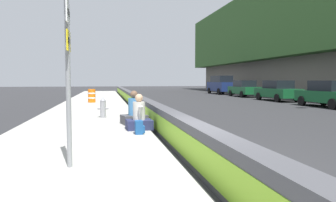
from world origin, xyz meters
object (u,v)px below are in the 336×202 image
(backpack, at_px, (139,127))
(parked_car_midline, at_px, (244,88))
(route_sign_post, at_px, (68,52))
(parked_car_third, at_px, (329,94))
(parked_car_far, at_px, (221,85))
(construction_barrel, at_px, (92,96))
(parked_car_fourth, at_px, (277,91))
(seated_person_foreground, at_px, (139,118))
(fire_hydrant, at_px, (103,107))
(seated_person_middle, at_px, (134,114))

(backpack, height_order, parked_car_midline, parked_car_midline)
(route_sign_post, bearing_deg, parked_car_third, -52.15)
(backpack, distance_m, parked_car_far, 30.18)
(construction_barrel, bearing_deg, parked_car_far, -47.93)
(parked_car_fourth, bearing_deg, seated_person_foreground, 135.86)
(parked_car_midline, bearing_deg, backpack, 147.66)
(seated_person_foreground, height_order, backpack, seated_person_foreground)
(seated_person_foreground, relative_size, backpack, 2.88)
(parked_car_third, bearing_deg, parked_car_far, -0.45)
(seated_person_foreground, relative_size, parked_car_third, 0.25)
(construction_barrel, xyz_separation_m, parked_car_fourth, (0.64, -14.98, 0.24))
(parked_car_third, distance_m, parked_car_fourth, 6.11)
(backpack, height_order, parked_car_third, parked_car_third)
(seated_person_foreground, relative_size, parked_car_fourth, 0.25)
(fire_hydrant, relative_size, parked_car_far, 0.18)
(construction_barrel, bearing_deg, backpack, -171.87)
(route_sign_post, relative_size, parked_car_third, 0.80)
(construction_barrel, height_order, parked_car_far, parked_car_far)
(seated_person_middle, bearing_deg, fire_hydrant, 27.20)
(seated_person_foreground, height_order, parked_car_third, parked_car_third)
(construction_barrel, distance_m, parked_car_midline, 16.77)
(parked_car_third, bearing_deg, parked_car_midline, -1.01)
(seated_person_middle, relative_size, parked_car_far, 0.25)
(fire_hydrant, distance_m, construction_barrel, 9.29)
(route_sign_post, height_order, parked_car_far, route_sign_post)
(parked_car_third, bearing_deg, route_sign_post, 127.85)
(parked_car_third, bearing_deg, fire_hydrant, 105.06)
(parked_car_midline, relative_size, parked_car_far, 0.93)
(backpack, height_order, parked_car_fourth, parked_car_fourth)
(parked_car_far, bearing_deg, seated_person_middle, 152.43)
(construction_barrel, bearing_deg, fire_hydrant, -174.71)
(construction_barrel, relative_size, parked_car_midline, 0.21)
(route_sign_post, xyz_separation_m, seated_person_foreground, (4.11, -1.71, -1.73))
(seated_person_middle, relative_size, construction_barrel, 1.28)
(route_sign_post, height_order, fire_hydrant, route_sign_post)
(seated_person_middle, relative_size, parked_car_third, 0.27)
(parked_car_third, bearing_deg, parked_car_fourth, -0.68)
(construction_barrel, bearing_deg, parked_car_third, -110.16)
(seated_person_middle, relative_size, parked_car_midline, 0.27)
(backpack, bearing_deg, route_sign_post, 153.32)
(backpack, xyz_separation_m, construction_barrel, (13.58, 1.94, 0.28))
(parked_car_fourth, bearing_deg, parked_car_midline, -1.31)
(seated_person_foreground, bearing_deg, seated_person_middle, 2.23)
(seated_person_foreground, distance_m, parked_car_third, 14.76)
(construction_barrel, height_order, parked_car_midline, parked_car_midline)
(route_sign_post, xyz_separation_m, parked_car_midline, (24.04, -14.80, -1.37))
(fire_hydrant, xyz_separation_m, parked_car_far, (22.83, -14.19, 0.60))
(seated_person_foreground, bearing_deg, parked_car_far, -26.35)
(parked_car_fourth, bearing_deg, seated_person_middle, 132.93)
(seated_person_middle, height_order, backpack, seated_person_middle)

